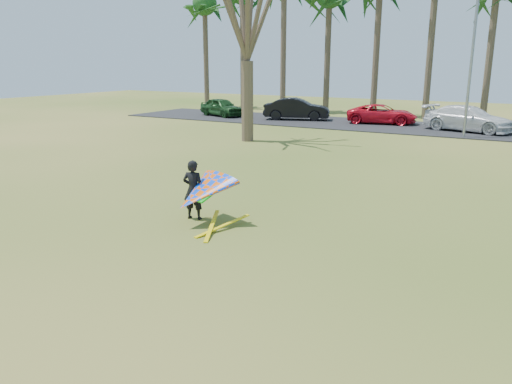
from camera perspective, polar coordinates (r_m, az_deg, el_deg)
The scene contains 10 objects.
ground at distance 10.74m, azimuth -5.38°, elevation -8.04°, with size 100.00×100.00×0.00m, color #2A5612.
parking_strip at distance 33.81m, azimuth 19.96°, elevation 6.77°, with size 46.00×7.00×0.06m, color black.
palm_0 at distance 48.19m, azimuth -5.89°, elevation 20.53°, with size 4.84×4.84×10.84m.
bare_tree_left at distance 27.01m, azimuth -1.04°, elevation 20.53°, with size 6.60×6.60×9.70m.
streetlight at distance 30.28m, azimuth 23.77°, elevation 14.06°, with size 2.28×0.18×8.00m.
car_0 at distance 39.46m, azimuth -3.95°, elevation 9.66°, with size 1.64×4.07×1.39m, color #1A411A.
car_1 at distance 36.88m, azimuth 4.69°, elevation 9.44°, with size 1.65×4.73×1.56m, color black.
car_2 at distance 35.50m, azimuth 14.21°, elevation 8.64°, with size 2.15×4.67×1.30m, color red.
car_3 at distance 33.13m, azimuth 23.10°, elevation 7.73°, with size 2.15×5.28×1.53m, color silver.
kite_flyer at distance 13.05m, azimuth -6.33°, elevation -0.04°, with size 2.13×2.39×2.02m.
Camera 1 is at (5.78, -8.06, 4.12)m, focal length 35.00 mm.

